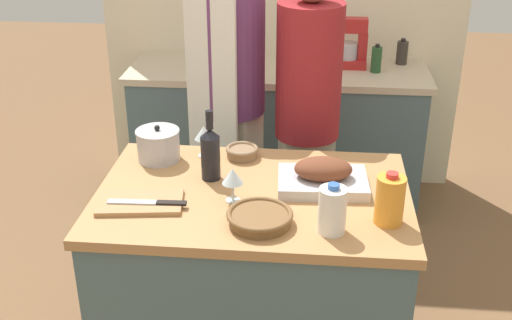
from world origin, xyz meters
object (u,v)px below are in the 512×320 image
milk_jug (332,210)px  stand_mixer (352,47)px  cutting_board (140,202)px  condiment_bottle_extra (402,52)px  person_cook_guest (308,112)px  wicker_basket (260,217)px  person_cook_aproned (229,86)px  stock_pot (158,145)px  wine_bottle_green (210,152)px  wine_glass_right (204,133)px  condiment_bottle_tall (376,59)px  wine_glass_left (233,177)px  knife_chef (150,202)px  condiment_bottle_short (233,50)px  mixing_bowl (242,152)px  roasting_pan (323,177)px  juice_jug (390,200)px

milk_jug → stand_mixer: 1.85m
cutting_board → stand_mixer: stand_mixer is taller
condiment_bottle_extra → person_cook_guest: 1.07m
wicker_basket → person_cook_aproned: size_ratio=0.13×
stock_pot → wine_bottle_green: (0.25, -0.15, 0.05)m
wine_glass_right → person_cook_guest: size_ratio=0.09×
stand_mixer → condiment_bottle_tall: bearing=-32.2°
milk_jug → condiment_bottle_extra: milk_jug is taller
wine_bottle_green → wine_glass_left: (0.11, -0.18, -0.01)m
condiment_bottle_tall → person_cook_aproned: size_ratio=0.09×
stock_pot → wine_glass_left: size_ratio=1.38×
milk_jug → knife_chef: milk_jug is taller
wine_bottle_green → condiment_bottle_extra: 1.83m
condiment_bottle_extra → person_cook_guest: size_ratio=0.10×
condiment_bottle_tall → condiment_bottle_short: 0.87m
wicker_basket → person_cook_aproned: (-0.25, 1.09, 0.10)m
condiment_bottle_extra → condiment_bottle_tall: bearing=-133.3°
mixing_bowl → stand_mixer: 1.38m
wine_bottle_green → condiment_bottle_tall: 1.59m
stock_pot → condiment_bottle_tall: 1.60m
roasting_pan → stand_mixer: stand_mixer is taller
wicker_basket → mixing_bowl: bearing=103.1°
milk_jug → wine_bottle_green: bearing=143.2°
milk_jug → wine_glass_left: 0.41m
wine_glass_left → person_cook_aproned: person_cook_aproned is taller
knife_chef → milk_jug: bearing=-8.7°
wicker_basket → person_cook_aproned: bearing=103.1°
knife_chef → condiment_bottle_tall: size_ratio=1.77×
cutting_board → wine_glass_left: size_ratio=2.48×
stock_pot → stand_mixer: bearing=57.0°
condiment_bottle_short → person_cook_guest: (0.48, -0.85, -0.05)m
stock_pot → knife_chef: size_ratio=0.63×
roasting_pan → mixing_bowl: 0.42m
wine_glass_left → person_cook_aproned: (-0.14, 0.93, 0.03)m
stock_pot → mixing_bowl: bearing=8.8°
stock_pot → knife_chef: stock_pot is taller
juice_jug → condiment_bottle_tall: bearing=87.5°
wine_bottle_green → juice_jug: bearing=-22.2°
cutting_board → mixing_bowl: (0.33, 0.44, 0.02)m
condiment_bottle_short → person_cook_aproned: person_cook_aproned is taller
juice_jug → condiment_bottle_tall: juice_jug is taller
cutting_board → wine_bottle_green: size_ratio=1.14×
wicker_basket → cutting_board: wicker_basket is taller
person_cook_aproned → condiment_bottle_tall: bearing=62.9°
wine_glass_right → stand_mixer: (0.68, 1.28, 0.04)m
stock_pot → condiment_bottle_tall: (1.01, 1.24, 0.03)m
milk_jug → condiment_bottle_extra: (0.44, 1.93, 0.01)m
wicker_basket → wine_glass_left: bearing=126.4°
wicker_basket → cutting_board: size_ratio=0.71×
mixing_bowl → person_cook_guest: (0.27, 0.46, 0.01)m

